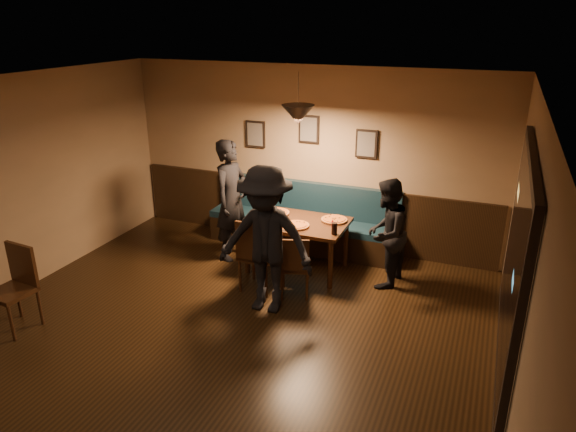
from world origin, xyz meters
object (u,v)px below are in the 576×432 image
object	(u,v)px
dining_table	(297,245)
diner_left	(232,200)
soda_glass	(334,229)
cafe_chair_far	(11,290)
diner_front	(266,240)
chair_near_right	(295,265)
chair_near_left	(259,254)
tabasco_bottle	(333,224)
booth_bench	(302,218)
diner_right	(386,233)

from	to	relation	value
dining_table	diner_left	world-z (taller)	diner_left
soda_glass	cafe_chair_far	distance (m)	3.97
dining_table	diner_front	xyz separation A→B (m)	(0.04, -1.17, 0.56)
chair_near_right	diner_left	distance (m)	1.57
soda_glass	diner_left	bearing A→B (deg)	169.86
diner_left	cafe_chair_far	distance (m)	3.12
chair_near_left	tabasco_bottle	world-z (taller)	chair_near_left
tabasco_bottle	cafe_chair_far	bearing A→B (deg)	-139.10
diner_front	cafe_chair_far	world-z (taller)	diner_front
chair_near_right	dining_table	bearing A→B (deg)	90.18
cafe_chair_far	chair_near_right	bearing A→B (deg)	-139.04
dining_table	chair_near_left	size ratio (longest dim) A/B	1.37
tabasco_bottle	cafe_chair_far	distance (m)	4.03
chair_near_right	diner_left	world-z (taller)	diner_left
chair_near_right	diner_left	bearing A→B (deg)	131.70
diner_left	soda_glass	distance (m)	1.71
booth_bench	dining_table	xyz separation A→B (m)	(0.21, -0.75, -0.13)
chair_near_left	diner_right	bearing A→B (deg)	28.43
chair_near_left	soda_glass	bearing A→B (deg)	29.92
booth_bench	chair_near_right	size ratio (longest dim) A/B	3.51
dining_table	chair_near_left	xyz separation A→B (m)	(-0.26, -0.73, 0.13)
chair_near_left	diner_left	distance (m)	1.18
diner_front	tabasco_bottle	distance (m)	1.22
booth_bench	chair_near_left	xyz separation A→B (m)	(-0.05, -1.47, 0.01)
diner_left	soda_glass	xyz separation A→B (m)	(1.68, -0.30, -0.08)
chair_near_left	chair_near_right	xyz separation A→B (m)	(0.50, 0.03, -0.08)
diner_right	dining_table	bearing A→B (deg)	-81.60
chair_near_right	cafe_chair_far	distance (m)	3.39
booth_bench	dining_table	world-z (taller)	booth_bench
diner_front	diner_left	bearing A→B (deg)	129.72
chair_near_left	diner_left	bearing A→B (deg)	138.07
booth_bench	soda_glass	distance (m)	1.34
dining_table	diner_left	size ratio (longest dim) A/B	0.77
soda_glass	chair_near_right	bearing A→B (deg)	-131.57
tabasco_bottle	soda_glass	bearing A→B (deg)	-66.24
chair_near_left	tabasco_bottle	size ratio (longest dim) A/B	8.13
chair_near_right	diner_left	xyz separation A→B (m)	(-1.30, 0.74, 0.48)
chair_near_left	chair_near_right	world-z (taller)	chair_near_left
chair_near_left	diner_front	bearing A→B (deg)	-53.72
diner_right	cafe_chair_far	world-z (taller)	diner_right
tabasco_bottle	cafe_chair_far	size ratio (longest dim) A/B	0.12
diner_right	diner_front	xyz separation A→B (m)	(-1.22, -1.19, 0.18)
booth_bench	cafe_chair_far	bearing A→B (deg)	-123.73
dining_table	diner_left	xyz separation A→B (m)	(-1.06, 0.04, 0.53)
chair_near_left	diner_right	size ratio (longest dim) A/B	0.68
chair_near_left	tabasco_bottle	xyz separation A→B (m)	(0.80, 0.67, 0.30)
chair_near_left	diner_front	size ratio (longest dim) A/B	0.55
chair_near_left	diner_right	distance (m)	1.71
dining_table	chair_near_right	distance (m)	0.74
diner_front	soda_glass	xyz separation A→B (m)	(0.58, 0.91, -0.10)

